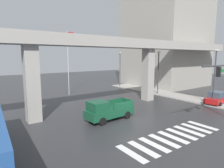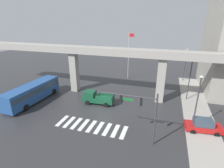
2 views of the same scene
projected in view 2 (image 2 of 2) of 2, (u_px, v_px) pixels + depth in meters
name	position (u px, v px, depth m)	size (l,w,h in m)	color
ground_plane	(103.00, 110.00, 27.04)	(120.00, 120.00, 0.00)	#2D2D30
crosswalk_stripes	(91.00, 126.00, 23.00)	(9.35, 2.80, 0.01)	silver
elevated_overpass	(115.00, 55.00, 29.68)	(55.18, 2.40, 8.67)	#9E9991
sidewalk_east	(198.00, 117.00, 24.91)	(4.00, 36.00, 0.15)	#9E9991
pickup_truck	(97.00, 98.00, 28.96)	(5.20, 2.30, 2.08)	#14472D
city_bus	(33.00, 92.00, 29.48)	(3.14, 10.90, 2.99)	#234C8C
sedan_red	(203.00, 126.00, 21.66)	(4.46, 2.30, 1.72)	red
traffic_signal_mast	(140.00, 108.00, 18.64)	(6.49, 0.32, 6.20)	#38383D
street_lamp_near_corner	(198.00, 97.00, 20.64)	(0.44, 0.70, 7.24)	#38383D
street_lamp_mid_block	(190.00, 75.00, 28.91)	(0.44, 0.70, 7.24)	#38383D
street_lamp_far_north	(186.00, 61.00, 38.13)	(0.44, 0.70, 7.24)	#38383D
flagpole	(129.00, 53.00, 39.36)	(1.16, 0.12, 10.44)	silver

